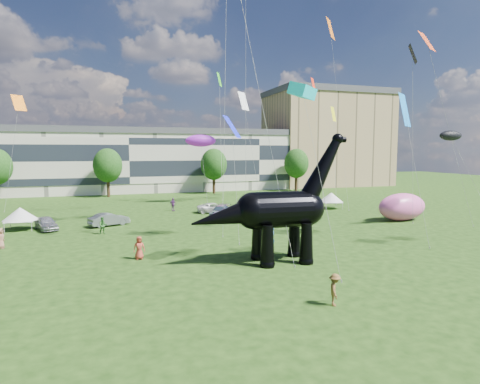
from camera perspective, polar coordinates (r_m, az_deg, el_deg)
name	(u,v)px	position (r m, az deg, el deg)	size (l,w,h in m)	color
ground	(290,276)	(28.12, 7.06, -11.75)	(220.00, 220.00, 0.00)	#16330C
terrace_row	(128,163)	(86.38, -15.61, 4.03)	(78.00, 11.00, 12.00)	beige
apartment_block	(326,141)	(103.02, 12.20, 7.17)	(28.00, 18.00, 22.00)	tan
tree_mid_left	(108,163)	(77.31, -18.32, 3.97)	(5.20, 5.20, 9.44)	#382314
tree_mid_right	(214,162)	(79.69, -3.75, 4.31)	(5.20, 5.20, 9.44)	#382314
tree_far_right	(296,161)	(85.86, 8.02, 4.38)	(5.20, 5.20, 9.44)	#382314
dinosaur_sculpture	(275,212)	(30.58, 5.01, -2.85)	(12.49, 3.53, 10.23)	black
car_silver	(46,223)	(47.96, -25.85, -4.02)	(1.73, 4.31, 1.47)	#AEAFB3
car_grey	(109,219)	(47.88, -18.12, -3.73)	(1.56, 4.48, 1.48)	slate
car_white	(214,208)	(55.28, -3.67, -2.26)	(2.19, 4.75, 1.32)	silver
car_dark	(220,211)	(51.89, -2.81, -2.74)	(1.99, 4.89, 1.42)	#595960
gazebo_near	(290,200)	(55.39, 7.07, -1.19)	(3.69, 3.69, 2.42)	white
gazebo_far	(331,197)	(60.31, 12.83, -0.74)	(3.95, 3.95, 2.39)	white
gazebo_left	(20,214)	(49.15, -28.79, -2.77)	(3.56, 3.56, 2.45)	silver
inflatable_pink	(402,207)	(52.70, 22.05, -1.98)	(6.69, 3.34, 3.34)	pink
visitors	(201,225)	(41.72, -5.57, -4.63)	(49.60, 39.11, 1.89)	black
kites	(225,113)	(53.96, -2.13, 11.22)	(54.26, 46.05, 25.88)	#E30F3D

